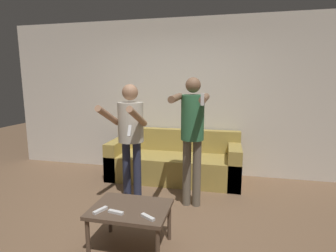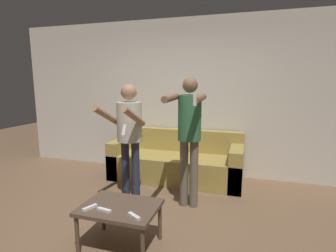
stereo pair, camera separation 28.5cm
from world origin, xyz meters
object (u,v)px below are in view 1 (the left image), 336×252
(coffee_table, at_px, (131,212))
(person_standing_right, at_px, (192,128))
(person_standing_left, at_px, (130,129))
(remote_mid, at_px, (116,212))
(couch, at_px, (174,162))
(remote_far, at_px, (100,210))
(remote_near, at_px, (148,217))

(coffee_table, bearing_deg, person_standing_right, 66.44)
(person_standing_left, bearing_deg, coffee_table, -69.97)
(person_standing_left, relative_size, remote_mid, 10.38)
(remote_mid, bearing_deg, couch, 86.62)
(person_standing_right, distance_m, remote_far, 1.49)
(couch, relative_size, remote_far, 14.28)
(coffee_table, bearing_deg, person_standing_left, 110.03)
(coffee_table, distance_m, remote_near, 0.28)
(coffee_table, distance_m, remote_far, 0.29)
(coffee_table, height_order, remote_mid, remote_mid)
(remote_mid, relative_size, remote_far, 1.01)
(coffee_table, relative_size, remote_far, 4.90)
(remote_near, relative_size, remote_far, 0.97)
(coffee_table, bearing_deg, couch, 88.92)
(person_standing_right, relative_size, coffee_table, 2.27)
(couch, distance_m, person_standing_right, 1.27)
(person_standing_left, distance_m, remote_mid, 1.34)
(person_standing_left, xyz_separation_m, remote_far, (0.14, -1.18, -0.55))
(coffee_table, distance_m, remote_mid, 0.18)
(couch, bearing_deg, remote_near, -84.95)
(remote_near, bearing_deg, couch, 95.05)
(person_standing_right, relative_size, remote_near, 11.41)
(couch, xyz_separation_m, person_standing_left, (-0.42, -0.92, 0.72))
(couch, bearing_deg, person_standing_left, -114.30)
(person_standing_right, relative_size, remote_mid, 10.93)
(person_standing_left, relative_size, coffee_table, 2.15)
(couch, relative_size, person_standing_left, 1.36)
(couch, xyz_separation_m, remote_near, (0.19, -2.12, 0.17))
(couch, height_order, remote_near, couch)
(couch, height_order, remote_far, couch)
(person_standing_left, xyz_separation_m, remote_near, (0.60, -1.20, -0.55))
(couch, relative_size, remote_near, 14.70)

